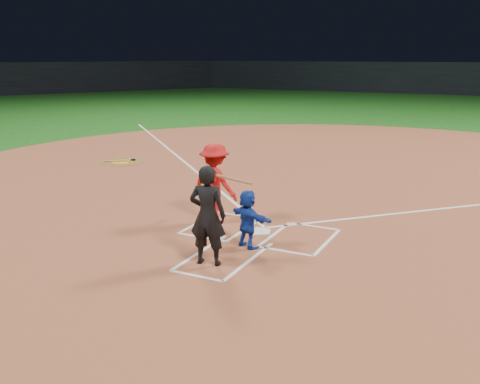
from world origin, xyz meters
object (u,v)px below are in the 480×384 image
at_px(on_deck_circle, 122,162).
at_px(umpire, 208,215).
at_px(home_plate, 260,231).
at_px(batter_at_plate, 215,183).
at_px(catcher, 248,219).

height_order(on_deck_circle, umpire, umpire).
height_order(home_plate, batter_at_plate, batter_at_plate).
xyz_separation_m(home_plate, on_deck_circle, (-7.96, 5.13, -0.00)).
distance_m(on_deck_circle, catcher, 10.22).
relative_size(on_deck_circle, batter_at_plate, 0.89).
bearing_deg(umpire, on_deck_circle, -53.64).
relative_size(catcher, umpire, 0.63).
height_order(catcher, batter_at_plate, batter_at_plate).
bearing_deg(catcher, on_deck_circle, -13.33).
bearing_deg(on_deck_circle, umpire, -42.94).
bearing_deg(on_deck_circle, catcher, -37.08).
xyz_separation_m(home_plate, catcher, (0.19, -1.02, 0.61)).
bearing_deg(umpire, home_plate, -103.28).
bearing_deg(home_plate, on_deck_circle, -32.82).
xyz_separation_m(catcher, umpire, (-0.28, -1.16, 0.35)).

